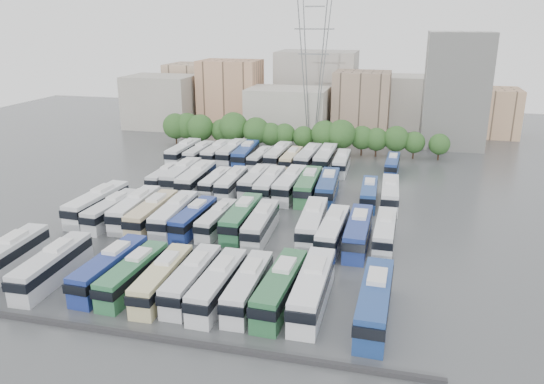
% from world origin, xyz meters
% --- Properties ---
extents(ground, '(220.00, 220.00, 0.00)m').
position_xyz_m(ground, '(0.00, 0.00, 0.00)').
color(ground, '#424447').
rests_on(ground, ground).
extents(parapet, '(56.00, 0.50, 0.50)m').
position_xyz_m(parapet, '(0.00, -33.00, 0.25)').
color(parapet, '#2D2D30').
rests_on(parapet, ground).
extents(tree_line, '(65.05, 7.78, 8.53)m').
position_xyz_m(tree_line, '(-3.77, 42.01, 4.43)').
color(tree_line, black).
rests_on(tree_line, ground).
extents(city_buildings, '(102.00, 35.00, 20.00)m').
position_xyz_m(city_buildings, '(-7.46, 71.86, 7.87)').
color(city_buildings, '#9E998E').
rests_on(city_buildings, ground).
extents(apartment_tower, '(14.00, 14.00, 26.00)m').
position_xyz_m(apartment_tower, '(34.00, 58.00, 13.00)').
color(apartment_tower, silver).
rests_on(apartment_tower, ground).
extents(electricity_pylon, '(9.00, 6.91, 33.83)m').
position_xyz_m(electricity_pylon, '(2.00, 50.00, 18.66)').
color(electricity_pylon, slate).
rests_on(electricity_pylon, ground).
extents(bus_r0_s0, '(3.59, 13.59, 4.22)m').
position_xyz_m(bus_r0_s0, '(-21.49, -24.48, 2.07)').
color(bus_r0_s0, silver).
rests_on(bus_r0_s0, ground).
extents(bus_r0_s2, '(3.25, 13.01, 4.05)m').
position_xyz_m(bus_r0_s2, '(-14.93, -24.94, 1.99)').
color(bus_r0_s2, silver).
rests_on(bus_r0_s2, ground).
extents(bus_r0_s4, '(3.31, 12.84, 4.00)m').
position_xyz_m(bus_r0_s4, '(-8.22, -23.87, 1.96)').
color(bus_r0_s4, navy).
rests_on(bus_r0_s4, ground).
extents(bus_r0_s5, '(3.16, 12.17, 3.78)m').
position_xyz_m(bus_r0_s5, '(-5.08, -24.36, 1.86)').
color(bus_r0_s5, '#2E6D44').
rests_on(bus_r0_s5, ground).
extents(bus_r0_s6, '(3.02, 12.26, 3.83)m').
position_xyz_m(bus_r0_s6, '(-1.43, -24.59, 1.88)').
color(bus_r0_s6, '#C9BF8A').
rests_on(bus_r0_s6, ground).
extents(bus_r0_s7, '(2.68, 12.23, 3.83)m').
position_xyz_m(bus_r0_s7, '(1.71, -23.88, 1.88)').
color(bus_r0_s7, silver).
rests_on(bus_r0_s7, ground).
extents(bus_r0_s8, '(2.91, 12.43, 3.89)m').
position_xyz_m(bus_r0_s8, '(4.92, -24.45, 1.91)').
color(bus_r0_s8, silver).
rests_on(bus_r0_s8, ground).
extents(bus_r0_s9, '(2.70, 12.07, 3.78)m').
position_xyz_m(bus_r0_s9, '(8.15, -23.98, 1.86)').
color(bus_r0_s9, silver).
rests_on(bus_r0_s9, ground).
extents(bus_r0_s10, '(3.47, 13.22, 4.11)m').
position_xyz_m(bus_r0_s10, '(11.60, -23.70, 2.02)').
color(bus_r0_s10, '#2A643B').
rests_on(bus_r0_s10, ground).
extents(bus_r0_s11, '(2.99, 13.64, 4.28)m').
position_xyz_m(bus_r0_s11, '(14.95, -23.23, 2.10)').
color(bus_r0_s11, silver).
rests_on(bus_r0_s11, ground).
extents(bus_r0_s13, '(3.26, 13.62, 4.25)m').
position_xyz_m(bus_r0_s13, '(21.41, -24.33, 2.09)').
color(bus_r0_s13, navy).
rests_on(bus_r0_s13, ground).
extents(bus_r1_s0, '(3.59, 13.69, 4.26)m').
position_xyz_m(bus_r1_s0, '(-21.41, -4.91, 2.09)').
color(bus_r1_s0, silver).
rests_on(bus_r1_s0, ground).
extents(bus_r1_s1, '(3.17, 12.28, 3.82)m').
position_xyz_m(bus_r1_s1, '(-18.02, -6.54, 1.88)').
color(bus_r1_s1, silver).
rests_on(bus_r1_s1, ground).
extents(bus_r1_s2, '(3.40, 13.13, 4.09)m').
position_xyz_m(bus_r1_s2, '(-14.89, -5.32, 2.01)').
color(bus_r1_s2, silver).
rests_on(bus_r1_s2, ground).
extents(bus_r1_s3, '(3.06, 13.03, 4.07)m').
position_xyz_m(bus_r1_s3, '(-11.49, -6.55, 2.00)').
color(bus_r1_s3, '#CBB68B').
rests_on(bus_r1_s3, ground).
extents(bus_r1_s4, '(3.30, 13.02, 4.06)m').
position_xyz_m(bus_r1_s4, '(-8.16, -6.26, 1.99)').
color(bus_r1_s4, silver).
rests_on(bus_r1_s4, ground).
extents(bus_r1_s5, '(3.05, 11.86, 3.69)m').
position_xyz_m(bus_r1_s5, '(-5.12, -6.45, 1.81)').
color(bus_r1_s5, navy).
rests_on(bus_r1_s5, ground).
extents(bus_r1_s6, '(2.91, 11.13, 3.46)m').
position_xyz_m(bus_r1_s6, '(-1.81, -5.94, 1.70)').
color(bus_r1_s6, silver).
rests_on(bus_r1_s6, ground).
extents(bus_r1_s7, '(2.93, 12.99, 4.07)m').
position_xyz_m(bus_r1_s7, '(1.59, -5.00, 2.00)').
color(bus_r1_s7, '#2D6A43').
rests_on(bus_r1_s7, ground).
extents(bus_r1_s8, '(3.08, 12.51, 3.90)m').
position_xyz_m(bus_r1_s8, '(4.82, -6.52, 1.91)').
color(bus_r1_s8, silver).
rests_on(bus_r1_s8, ground).
extents(bus_r1_s10, '(3.45, 13.42, 4.18)m').
position_xyz_m(bus_r1_s10, '(11.71, -4.88, 2.05)').
color(bus_r1_s10, silver).
rests_on(bus_r1_s10, ground).
extents(bus_r1_s11, '(3.21, 12.73, 3.97)m').
position_xyz_m(bus_r1_s11, '(14.82, -6.74, 1.95)').
color(bus_r1_s11, silver).
rests_on(bus_r1_s11, ground).
extents(bus_r1_s12, '(2.95, 13.20, 4.13)m').
position_xyz_m(bus_r1_s12, '(18.14, -6.40, 2.03)').
color(bus_r1_s12, navy).
rests_on(bus_r1_s12, ground).
extents(bus_r1_s13, '(2.77, 11.93, 3.73)m').
position_xyz_m(bus_r1_s13, '(21.56, -5.16, 1.83)').
color(bus_r1_s13, silver).
rests_on(bus_r1_s13, ground).
extents(bus_r2_s1, '(2.39, 10.91, 3.42)m').
position_xyz_m(bus_r2_s1, '(-18.19, 11.94, 1.68)').
color(bus_r2_s1, silver).
rests_on(bus_r2_s1, ground).
extents(bus_r2_s2, '(3.51, 13.79, 4.30)m').
position_xyz_m(bus_r2_s2, '(-14.92, 12.09, 2.11)').
color(bus_r2_s2, silver).
rests_on(bus_r2_s2, ground).
extents(bus_r2_s3, '(3.30, 13.60, 4.24)m').
position_xyz_m(bus_r2_s3, '(-11.66, 11.02, 2.08)').
color(bus_r2_s3, silver).
rests_on(bus_r2_s3, ground).
extents(bus_r2_s4, '(2.53, 10.89, 3.41)m').
position_xyz_m(bus_r2_s4, '(-8.20, 11.27, 1.67)').
color(bus_r2_s4, white).
rests_on(bus_r2_s4, ground).
extents(bus_r2_s5, '(2.80, 12.00, 3.75)m').
position_xyz_m(bus_r2_s5, '(-5.10, 10.83, 1.84)').
color(bus_r2_s5, silver).
rests_on(bus_r2_s5, ground).
extents(bus_r2_s6, '(2.82, 12.21, 3.82)m').
position_xyz_m(bus_r2_s6, '(-1.52, 12.68, 1.88)').
color(bus_r2_s6, silver).
rests_on(bus_r2_s6, ground).
extents(bus_r2_s7, '(2.95, 12.98, 4.06)m').
position_xyz_m(bus_r2_s7, '(1.58, 11.19, 1.99)').
color(bus_r2_s7, silver).
rests_on(bus_r2_s7, ground).
extents(bus_r2_s8, '(3.38, 13.60, 4.24)m').
position_xyz_m(bus_r2_s8, '(4.97, 11.85, 2.08)').
color(bus_r2_s8, silver).
rests_on(bus_r2_s8, ground).
extents(bus_r2_s9, '(3.30, 13.56, 4.23)m').
position_xyz_m(bus_r2_s9, '(8.14, 11.79, 2.08)').
color(bus_r2_s9, '#2E6D3E').
rests_on(bus_r2_s9, ground).
extents(bus_r2_s10, '(3.52, 13.46, 4.18)m').
position_xyz_m(bus_r2_s10, '(11.43, 11.84, 2.05)').
color(bus_r2_s10, navy).
rests_on(bus_r2_s10, ground).
extents(bus_r2_s12, '(2.83, 11.51, 3.59)m').
position_xyz_m(bus_r2_s12, '(18.29, 11.02, 1.76)').
color(bus_r2_s12, navy).
rests_on(bus_r2_s12, ground).
extents(bus_r2_s13, '(3.04, 12.57, 3.92)m').
position_xyz_m(bus_r2_s13, '(21.62, 11.22, 1.93)').
color(bus_r2_s13, silver).
rests_on(bus_r2_s13, ground).
extents(bus_r3_s0, '(3.01, 13.12, 4.11)m').
position_xyz_m(bus_r3_s0, '(-21.65, 28.79, 2.02)').
color(bus_r3_s0, silver).
rests_on(bus_r3_s0, ground).
extents(bus_r3_s1, '(2.81, 12.09, 3.78)m').
position_xyz_m(bus_r3_s1, '(-18.14, 28.86, 1.86)').
color(bus_r3_s1, silver).
rests_on(bus_r3_s1, ground).
extents(bus_r3_s2, '(2.83, 12.71, 3.98)m').
position_xyz_m(bus_r3_s2, '(-14.65, 29.95, 1.96)').
color(bus_r3_s2, silver).
rests_on(bus_r3_s2, ground).
extents(bus_r3_s3, '(2.88, 13.05, 4.09)m').
position_xyz_m(bus_r3_s3, '(-11.62, 30.94, 2.01)').
color(bus_r3_s3, silver).
rests_on(bus_r3_s3, ground).
extents(bus_r3_s4, '(3.53, 13.43, 4.17)m').
position_xyz_m(bus_r3_s4, '(-8.31, 29.93, 2.05)').
color(bus_r3_s4, navy).
rests_on(bus_r3_s4, ground).
extents(bus_r3_s5, '(2.90, 11.07, 3.44)m').
position_xyz_m(bus_r3_s5, '(-4.93, 28.86, 1.69)').
color(bus_r3_s5, silver).
rests_on(bus_r3_s5, ground).
extents(bus_r3_s6, '(3.23, 12.95, 4.04)m').
position_xyz_m(bus_r3_s6, '(-1.59, 30.90, 1.98)').
color(bus_r3_s6, silver).
rests_on(bus_r3_s6, ground).
extents(bus_r3_s7, '(2.69, 11.53, 3.60)m').
position_xyz_m(bus_r3_s7, '(1.48, 29.40, 1.77)').
color(bus_r3_s7, beige).
rests_on(bus_r3_s7, ground).
extents(bus_r3_s8, '(3.60, 13.53, 4.20)m').
position_xyz_m(bus_r3_s8, '(4.83, 29.99, 2.06)').
color(bus_r3_s8, silver).
rests_on(bus_r3_s8, ground).
extents(bus_r3_s9, '(3.11, 13.53, 4.23)m').
position_xyz_m(bus_r3_s9, '(8.23, 30.50, 2.08)').
color(bus_r3_s9, silver).
rests_on(bus_r3_s9, ground).
extents(bus_r3_s10, '(2.81, 11.91, 3.72)m').
position_xyz_m(bus_r3_s10, '(11.67, 28.89, 1.83)').
color(bus_r3_s10, silver).
rests_on(bus_r3_s10, ground).
extents(bus_r3_s13, '(2.76, 10.92, 3.40)m').
position_xyz_m(bus_r3_s13, '(21.40, 30.36, 1.67)').
color(bus_r3_s13, navy).
rests_on(bus_r3_s13, ground).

